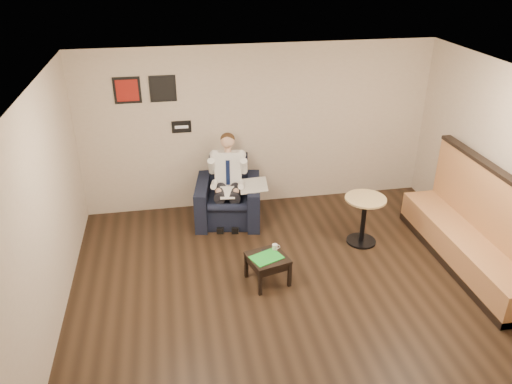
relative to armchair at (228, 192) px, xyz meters
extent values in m
plane|color=black|center=(0.62, -2.42, -0.51)|extent=(6.00, 6.00, 0.00)
cube|color=beige|center=(0.62, 0.58, 0.89)|extent=(6.00, 0.02, 2.80)
cube|color=beige|center=(-2.38, -2.42, 0.89)|extent=(0.02, 6.00, 2.80)
cube|color=white|center=(0.62, -2.42, 2.29)|extent=(6.00, 6.00, 0.02)
cube|color=black|center=(-0.68, 0.56, 0.99)|extent=(0.32, 0.02, 0.20)
cube|color=maroon|center=(-1.48, 0.56, 1.64)|extent=(0.42, 0.03, 0.42)
cube|color=black|center=(-0.93, 0.56, 1.64)|extent=(0.42, 0.03, 0.42)
cube|color=black|center=(0.00, 0.00, 0.00)|extent=(1.21, 1.21, 1.01)
cube|color=white|center=(-0.04, -0.24, 0.12)|extent=(0.26, 0.35, 0.01)
cube|color=silver|center=(0.40, -0.18, 0.18)|extent=(0.50, 0.60, 0.01)
cube|color=black|center=(0.30, -1.83, -0.30)|extent=(0.61, 0.61, 0.41)
cube|color=green|center=(0.28, -1.86, -0.09)|extent=(0.49, 0.43, 0.01)
cylinder|color=white|center=(0.43, -1.68, -0.05)|extent=(0.09, 0.09, 0.09)
cube|color=black|center=(0.30, -1.68, -0.09)|extent=(0.13, 0.07, 0.01)
cube|color=#B47746|center=(3.21, -1.91, 0.21)|extent=(0.67, 2.81, 1.44)
cylinder|color=tan|center=(1.95, -1.10, -0.12)|extent=(0.70, 0.70, 0.78)
camera|label=1|loc=(-0.87, -7.36, 3.72)|focal=35.00mm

